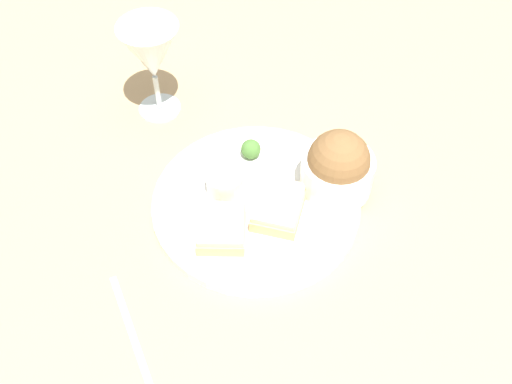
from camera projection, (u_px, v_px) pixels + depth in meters
The scene contains 9 objects.
ground_plane at pixel (256, 207), 0.88m from camera, with size 4.00×4.00×0.00m, color tan.
dinner_plate at pixel (256, 204), 0.87m from camera, with size 0.28×0.28×0.01m.
salad_bowl at pixel (338, 167), 0.85m from camera, with size 0.10×0.10×0.09m.
sauce_ramekin at pixel (225, 182), 0.86m from camera, with size 0.05×0.05×0.04m.
cheese_toast_near at pixel (279, 207), 0.84m from camera, with size 0.08×0.06×0.03m.
cheese_toast_far at pixel (221, 228), 0.82m from camera, with size 0.08×0.08×0.03m.
wine_glass at pixel (151, 54), 0.92m from camera, with size 0.09×0.09×0.16m.
garnish at pixel (251, 149), 0.91m from camera, with size 0.03×0.03×0.03m.
fork at pixel (132, 332), 0.76m from camera, with size 0.13×0.11×0.01m.
Camera 1 is at (-0.51, -0.14, 0.70)m, focal length 45.00 mm.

